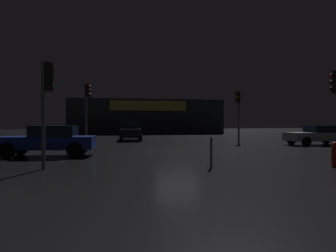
# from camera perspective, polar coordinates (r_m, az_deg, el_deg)

# --- Properties ---
(ground_plane) EXTENTS (120.00, 120.00, 0.00)m
(ground_plane) POSITION_cam_1_polar(r_m,az_deg,el_deg) (17.79, 1.64, -4.58)
(ground_plane) COLOR black
(store_building) EXTENTS (21.89, 9.21, 4.90)m
(store_building) POSITION_cam_1_polar(r_m,az_deg,el_deg) (46.64, -4.28, 1.70)
(store_building) COLOR #33383D
(store_building) RESTS_ON ground
(traffic_signal_main) EXTENTS (0.42, 0.42, 4.11)m
(traffic_signal_main) POSITION_cam_1_polar(r_m,az_deg,el_deg) (25.15, 12.99, 3.50)
(traffic_signal_main) COLOR #595B60
(traffic_signal_main) RESTS_ON ground
(traffic_signal_opposite) EXTENTS (0.42, 0.42, 3.73)m
(traffic_signal_opposite) POSITION_cam_1_polar(r_m,az_deg,el_deg) (11.54, -21.79, 6.15)
(traffic_signal_opposite) COLOR #595B60
(traffic_signal_opposite) RESTS_ON ground
(traffic_signal_cross_left) EXTENTS (0.43, 0.41, 4.32)m
(traffic_signal_cross_left) POSITION_cam_1_polar(r_m,az_deg,el_deg) (22.23, -14.87, 4.24)
(traffic_signal_cross_left) COLOR #595B60
(traffic_signal_cross_left) RESTS_ON ground
(car_near) EXTENTS (4.45, 2.03, 1.42)m
(car_near) POSITION_cam_1_polar(r_m,az_deg,el_deg) (24.41, 26.19, -1.51)
(car_near) COLOR #B7B7BF
(car_near) RESTS_ON ground
(car_far) EXTENTS (4.61, 2.14, 1.47)m
(car_far) POSITION_cam_1_polar(r_m,az_deg,el_deg) (15.80, -21.48, -2.49)
(car_far) COLOR navy
(car_far) RESTS_ON ground
(car_crossing) EXTENTS (2.05, 4.47, 1.53)m
(car_crossing) POSITION_cam_1_polar(r_m,az_deg,el_deg) (27.67, -7.03, -1.06)
(car_crossing) COLOR black
(car_crossing) RESTS_ON ground
(fire_hydrant) EXTENTS (0.22, 0.22, 0.91)m
(fire_hydrant) POSITION_cam_1_polar(r_m,az_deg,el_deg) (12.75, 28.69, -4.72)
(fire_hydrant) COLOR red
(fire_hydrant) RESTS_ON ground
(bollard_kerb_a) EXTENTS (0.09, 0.09, 1.11)m
(bollard_kerb_a) POSITION_cam_1_polar(r_m,az_deg,el_deg) (11.14, 8.07, -4.89)
(bollard_kerb_a) COLOR #595B60
(bollard_kerb_a) RESTS_ON ground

